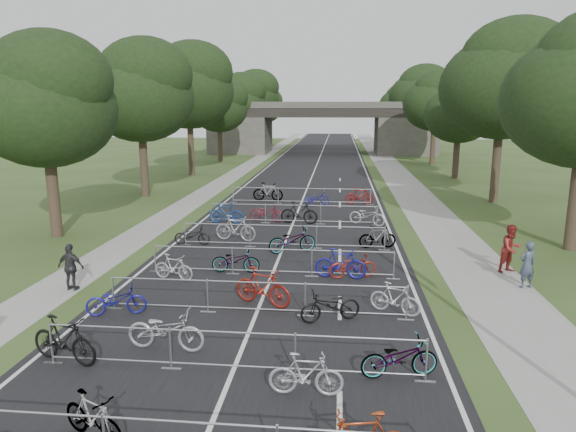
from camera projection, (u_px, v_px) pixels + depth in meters
name	position (u px, v px, depth m)	size (l,w,h in m)	color
road	(317.00, 165.00, 57.66)	(11.00, 140.00, 0.01)	black
sidewalk_right	(389.00, 165.00, 56.89)	(3.00, 140.00, 0.01)	gray
sidewalk_left	(251.00, 164.00, 58.39)	(2.00, 140.00, 0.01)	gray
lane_markings	(317.00, 165.00, 57.66)	(0.12, 140.00, 0.00)	silver
overpass_bridge	(322.00, 128.00, 71.53)	(31.00, 8.00, 7.05)	#43413C
tree_left_0	(46.00, 104.00, 24.25)	(6.72, 6.72, 10.25)	#33261C
tree_left_1	(141.00, 93.00, 35.76)	(7.56, 7.56, 11.53)	#33261C
tree_right_1	(505.00, 83.00, 33.27)	(8.18, 8.18, 12.47)	#33261C
tree_left_2	(190.00, 87.00, 47.27)	(8.40, 8.40, 12.81)	#33261C
tree_right_2	(461.00, 112.00, 45.35)	(6.16, 6.16, 9.39)	#33261C
tree_left_3	(220.00, 106.00, 59.29)	(6.72, 6.72, 10.25)	#33261C
tree_right_3	(436.00, 102.00, 56.83)	(7.17, 7.17, 10.93)	#33261C
tree_left_4	(239.00, 100.00, 70.81)	(7.56, 7.56, 11.53)	#33261C
tree_right_4	(420.00, 95.00, 68.31)	(8.18, 8.18, 12.47)	#33261C
tree_left_5	(254.00, 96.00, 82.32)	(8.40, 8.40, 12.81)	#33261C
tree_right_5	(408.00, 110.00, 80.39)	(6.16, 6.16, 9.39)	#33261C
tree_left_6	(264.00, 106.00, 94.34)	(6.72, 6.72, 10.25)	#33261C
tree_right_6	(400.00, 104.00, 91.87)	(7.17, 7.17, 10.93)	#33261C
barrier_row_1	(232.00, 352.00, 12.38)	(9.70, 0.08, 1.10)	#ADAFB5
barrier_row_2	(256.00, 298.00, 15.89)	(9.70, 0.08, 1.10)	#ADAFB5
barrier_row_3	(272.00, 262.00, 19.59)	(9.70, 0.08, 1.10)	#ADAFB5
barrier_row_4	(283.00, 236.00, 23.48)	(9.70, 0.08, 1.10)	#ADAFB5
barrier_row_5	(293.00, 214.00, 28.35)	(9.70, 0.08, 1.10)	#ADAFB5
barrier_row_6	(301.00, 196.00, 34.19)	(9.70, 0.08, 1.10)	#ADAFB5
bike_1	(93.00, 418.00, 9.84)	(0.47, 1.65, 0.99)	#ADAFB5
bike_4	(64.00, 340.00, 12.86)	(0.57, 2.03, 1.22)	black
bike_5	(166.00, 330.00, 13.55)	(0.74, 2.13, 1.12)	#A5A4AC
bike_6	(306.00, 375.00, 11.39)	(0.48, 1.69, 1.02)	#A5A5AD
bike_7	(399.00, 358.00, 12.19)	(0.66, 1.89, 0.99)	#ADAFB5
bike_8	(116.00, 300.00, 15.86)	(0.63, 1.82, 0.96)	navy
bike_9	(262.00, 287.00, 16.60)	(0.59, 2.09, 1.25)	maroon
bike_10	(331.00, 306.00, 15.35)	(0.66, 1.88, 0.99)	black
bike_11	(395.00, 299.00, 15.94)	(0.47, 1.65, 0.99)	#B6B7BE
bike_12	(174.00, 268.00, 19.07)	(0.46, 1.64, 0.98)	#A5A5AD
bike_13	(236.00, 260.00, 19.95)	(0.65, 1.87, 0.98)	#ADAFB5
bike_14	(341.00, 264.00, 19.24)	(0.55, 1.94, 1.17)	navy
bike_15	(353.00, 266.00, 19.33)	(0.64, 1.82, 0.96)	maroon
bike_16	(192.00, 236.00, 24.01)	(0.59, 1.68, 0.88)	black
bike_17	(235.00, 228.00, 24.64)	(0.59, 2.08, 1.25)	gray
bike_18	(292.00, 240.00, 22.69)	(0.75, 2.16, 1.13)	#ADAFB5
bike_19	(377.00, 237.00, 23.42)	(0.48, 1.72, 1.03)	#ADAFB5
bike_20	(226.00, 213.00, 28.44)	(0.54, 1.93, 1.16)	navy
bike_21	(266.00, 213.00, 28.90)	(0.68, 1.96, 1.03)	maroon
bike_22	(299.00, 213.00, 28.31)	(0.59, 2.08, 1.25)	black
bike_23	(367.00, 215.00, 28.00)	(0.72, 2.06, 1.08)	#AFAFB7
bike_25	(268.00, 192.00, 35.27)	(0.59, 2.09, 1.26)	#ADAFB5
bike_26	(317.00, 199.00, 33.59)	(0.62, 1.78, 0.93)	navy
bike_27	(360.00, 196.00, 34.09)	(0.53, 1.88, 1.13)	maroon
pedestrian_a	(527.00, 265.00, 18.17)	(0.62, 0.41, 1.71)	#354050
pedestrian_b	(511.00, 249.00, 19.89)	(0.92, 0.72, 1.90)	maroon
pedestrian_c	(71.00, 267.00, 17.96)	(0.98, 0.41, 1.67)	#29292C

